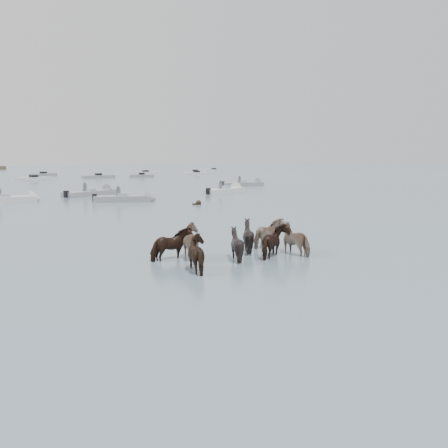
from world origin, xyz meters
TOP-DOWN VIEW (x-y plane):
  - ground at (0.00, 0.00)m, footprint 400.00×400.00m
  - pony_herd at (-0.54, -0.48)m, footprint 6.27×3.37m
  - swimming_pony at (7.63, 17.13)m, footprint 0.72×0.44m
  - motorboat_a at (-4.03, 26.96)m, footprint 5.35×1.94m
  - motorboat_b at (4.31, 22.36)m, footprint 5.23×3.64m
  - motorboat_c at (3.68, 30.22)m, footprint 5.95×3.96m
  - motorboat_d at (16.32, 26.21)m, footprint 5.81×3.52m
  - motorboat_e at (24.67, 34.61)m, footprint 6.27×2.04m

SIDE VIEW (x-z plane):
  - ground at x=0.00m, z-range 0.00..0.00m
  - swimming_pony at x=7.63m, z-range -0.12..0.32m
  - motorboat_e at x=24.67m, z-range -0.74..1.18m
  - motorboat_c at x=3.68m, z-range -0.74..1.18m
  - motorboat_d at x=16.32m, z-range -0.73..1.19m
  - motorboat_a at x=-4.03m, z-range -0.73..1.19m
  - motorboat_b at x=4.31m, z-range -0.73..1.19m
  - pony_herd at x=-0.54m, z-range -0.24..1.22m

